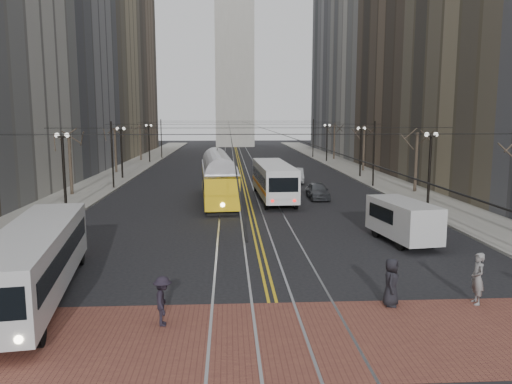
{
  "coord_description": "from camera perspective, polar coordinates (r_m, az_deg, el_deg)",
  "views": [
    {
      "loc": [
        -1.65,
        -19.08,
        7.04
      ],
      "look_at": [
        -0.17,
        7.54,
        3.0
      ],
      "focal_mm": 35.0,
      "sensor_mm": 36.0,
      "label": 1
    }
  ],
  "objects": [
    {
      "name": "sedan_silver",
      "position": [
        53.84,
        4.55,
        1.9
      ],
      "size": [
        2.07,
        4.8,
        1.54
      ],
      "primitive_type": "imported",
      "rotation": [
        0.0,
        0.0,
        -0.1
      ],
      "color": "#9A9DA1",
      "rests_on": "ground"
    },
    {
      "name": "sedan_grey",
      "position": [
        43.3,
        7.06,
        0.14
      ],
      "size": [
        1.71,
        4.17,
        1.42
      ],
      "primitive_type": "imported",
      "rotation": [
        0.0,
        0.0,
        -0.01
      ],
      "color": "#404348",
      "rests_on": "ground"
    },
    {
      "name": "cargo_van",
      "position": [
        29.17,
        16.43,
        -3.33
      ],
      "size": [
        2.84,
        5.6,
        2.36
      ],
      "primitive_type": "cube",
      "rotation": [
        0.0,
        0.0,
        0.15
      ],
      "color": "silver",
      "rests_on": "ground"
    },
    {
      "name": "sedan_parked",
      "position": [
        31.75,
        17.47,
        -3.44
      ],
      "size": [
        2.3,
        4.52,
        1.26
      ],
      "primitive_type": "imported",
      "rotation": [
        0.0,
        0.0,
        -0.13
      ],
      "color": "#43474C",
      "rests_on": "ground"
    },
    {
      "name": "street_trees",
      "position": [
        54.52,
        -1.45,
        4.16
      ],
      "size": [
        31.68,
        53.28,
        5.6
      ],
      "color": "#382D23",
      "rests_on": "ground"
    },
    {
      "name": "pedestrian_a",
      "position": [
        19.57,
        15.2,
        -9.9
      ],
      "size": [
        0.88,
        1.05,
        1.83
      ],
      "primitive_type": "imported",
      "rotation": [
        0.0,
        0.0,
        1.17
      ],
      "color": "black",
      "rests_on": "crosswalk_band"
    },
    {
      "name": "ground",
      "position": [
        20.41,
        1.68,
        -11.57
      ],
      "size": [
        260.0,
        260.0,
        0.0
      ],
      "primitive_type": "plane",
      "color": "black",
      "rests_on": "ground"
    },
    {
      "name": "pedestrian_b",
      "position": [
        20.81,
        23.99,
        -9.02
      ],
      "size": [
        0.54,
        0.76,
        1.98
      ],
      "primitive_type": "imported",
      "rotation": [
        0.0,
        0.0,
        4.62
      ],
      "color": "slate",
      "rests_on": "crosswalk_band"
    },
    {
      "name": "centre_lines",
      "position": [
        64.49,
        -1.71,
        2.35
      ],
      "size": [
        0.42,
        130.0,
        0.01
      ],
      "primitive_type": "cube",
      "color": "gold",
      "rests_on": "ground"
    },
    {
      "name": "transit_bus",
      "position": [
        21.27,
        -23.92,
        -7.52
      ],
      "size": [
        3.92,
        11.44,
        2.81
      ],
      "primitive_type": "cube",
      "rotation": [
        0.0,
        0.0,
        0.14
      ],
      "color": "beige",
      "rests_on": "ground"
    },
    {
      "name": "building_right_mid",
      "position": [
        71.22,
        20.08,
        16.15
      ],
      "size": [
        16.0,
        20.0,
        34.0
      ],
      "primitive_type": "cube",
      "color": "brown",
      "rests_on": "ground"
    },
    {
      "name": "building_left_far",
      "position": [
        108.53,
        -16.45,
        15.14
      ],
      "size": [
        16.0,
        20.0,
        40.0
      ],
      "primitive_type": "cube",
      "color": "brown",
      "rests_on": "ground"
    },
    {
      "name": "crosswalk_band",
      "position": [
        16.73,
        2.88,
        -16.27
      ],
      "size": [
        25.0,
        6.0,
        0.01
      ],
      "primitive_type": "cube",
      "color": "brown",
      "rests_on": "ground"
    },
    {
      "name": "streetcar_rails",
      "position": [
        64.49,
        -1.71,
        2.35
      ],
      "size": [
        4.8,
        130.0,
        0.02
      ],
      "primitive_type": "cube",
      "color": "gray",
      "rests_on": "ground"
    },
    {
      "name": "building_right_midfar",
      "position": [
        91.92,
        16.41,
        20.19
      ],
      "size": [
        20.0,
        20.0,
        52.0
      ],
      "primitive_type": "cube",
      "color": "#AAA79F",
      "rests_on": "ground"
    },
    {
      "name": "pedestrian_d",
      "position": [
        17.55,
        -10.6,
        -12.13
      ],
      "size": [
        0.76,
        1.17,
        1.71
      ],
      "primitive_type": "imported",
      "rotation": [
        0.0,
        0.0,
        1.68
      ],
      "color": "black",
      "rests_on": "crosswalk_band"
    },
    {
      "name": "lamp_posts",
      "position": [
        48.05,
        -1.21,
        3.55
      ],
      "size": [
        27.6,
        57.2,
        5.6
      ],
      "color": "black",
      "rests_on": "ground"
    },
    {
      "name": "building_left_mid",
      "position": [
        70.03,
        -24.06,
        16.07
      ],
      "size": [
        16.0,
        20.0,
        34.0
      ],
      "primitive_type": "cube",
      "color": "slate",
      "rests_on": "ground"
    },
    {
      "name": "sidewalk_right",
      "position": [
        66.58,
        11.32,
        2.45
      ],
      "size": [
        5.0,
        140.0,
        0.15
      ],
      "primitive_type": "cube",
      "color": "gray",
      "rests_on": "ground"
    },
    {
      "name": "streetcar",
      "position": [
        41.7,
        -4.33,
        1.09
      ],
      "size": [
        3.36,
        13.69,
        3.2
      ],
      "primitive_type": "cube",
      "rotation": [
        0.0,
        0.0,
        0.06
      ],
      "color": "yellow",
      "rests_on": "ground"
    },
    {
      "name": "sidewalk_left",
      "position": [
        65.83,
        -14.88,
        2.26
      ],
      "size": [
        5.0,
        140.0,
        0.15
      ],
      "primitive_type": "cube",
      "color": "gray",
      "rests_on": "ground"
    },
    {
      "name": "rear_bus",
      "position": [
        42.66,
        2.02,
        1.2
      ],
      "size": [
        2.98,
        11.87,
        3.08
      ],
      "primitive_type": "cube",
      "rotation": [
        0.0,
        0.0,
        0.04
      ],
      "color": "silver",
      "rests_on": "ground"
    },
    {
      "name": "trolley_wires",
      "position": [
        54.04,
        -1.44,
        5.15
      ],
      "size": [
        25.96,
        120.0,
        6.6
      ],
      "color": "black",
      "rests_on": "ground"
    },
    {
      "name": "building_right_far",
      "position": [
        109.31,
        11.63,
        15.26
      ],
      "size": [
        16.0,
        20.0,
        40.0
      ],
      "primitive_type": "cube",
      "color": "slate",
      "rests_on": "ground"
    }
  ]
}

